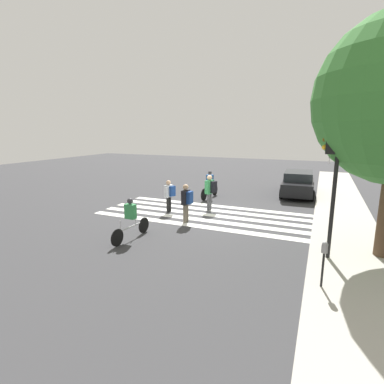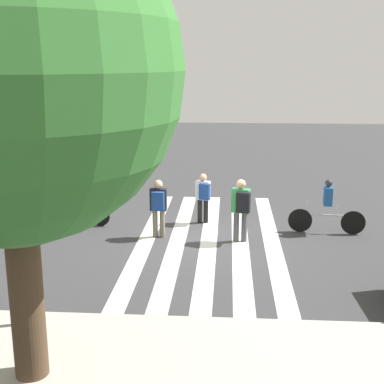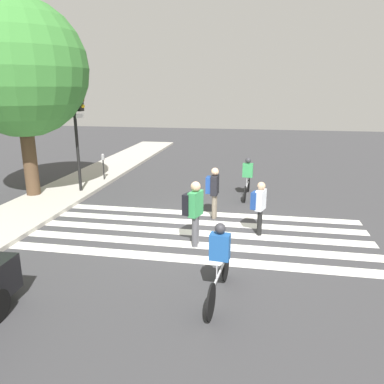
# 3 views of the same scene
# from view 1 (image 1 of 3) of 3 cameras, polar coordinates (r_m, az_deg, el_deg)

# --- Properties ---
(ground_plane) EXTENTS (60.00, 60.00, 0.00)m
(ground_plane) POSITION_cam_1_polar(r_m,az_deg,el_deg) (14.71, 2.08, -4.25)
(ground_plane) COLOR #38383A
(sidewalk_curb) EXTENTS (36.00, 2.50, 0.14)m
(sidewalk_curb) POSITION_cam_1_polar(r_m,az_deg,el_deg) (13.80, 27.16, -6.36)
(sidewalk_curb) COLOR #ADA89E
(sidewalk_curb) RESTS_ON ground_plane
(crosswalk_stripes) EXTENTS (4.08, 10.00, 0.01)m
(crosswalk_stripes) POSITION_cam_1_polar(r_m,az_deg,el_deg) (14.71, 2.08, -4.23)
(crosswalk_stripes) COLOR silver
(crosswalk_stripes) RESTS_ON ground_plane
(traffic_light) EXTENTS (0.60, 0.50, 4.40)m
(traffic_light) POSITION_cam_1_polar(r_m,az_deg,el_deg) (9.78, 25.09, 4.96)
(traffic_light) COLOR black
(traffic_light) RESTS_ON ground_plane
(parking_meter) EXTENTS (0.15, 0.15, 1.35)m
(parking_meter) POSITION_cam_1_polar(r_m,az_deg,el_deg) (8.29, 23.84, -10.85)
(parking_meter) COLOR black
(parking_meter) RESTS_ON ground_plane
(pedestrian_adult_tall_backpack) EXTENTS (0.55, 0.52, 1.82)m
(pedestrian_adult_tall_backpack) POSITION_cam_1_polar(r_m,az_deg,el_deg) (15.27, 3.51, 0.45)
(pedestrian_adult_tall_backpack) COLOR #4C4C51
(pedestrian_adult_tall_backpack) RESTS_ON ground_plane
(pedestrian_child_with_backpack) EXTENTS (0.49, 0.46, 1.61)m
(pedestrian_child_with_backpack) POSITION_cam_1_polar(r_m,az_deg,el_deg) (14.96, -4.33, -0.29)
(pedestrian_child_with_backpack) COLOR black
(pedestrian_child_with_backpack) RESTS_ON ground_plane
(pedestrian_adult_blue_shirt) EXTENTS (0.49, 0.41, 1.72)m
(pedestrian_adult_blue_shirt) POSITION_cam_1_polar(r_m,az_deg,el_deg) (13.22, -1.04, -1.58)
(pedestrian_adult_blue_shirt) COLOR #6B6051
(pedestrian_adult_blue_shirt) RESTS_ON ground_plane
(cyclist_far_lane) EXTENTS (2.21, 0.41, 1.59)m
(cyclist_far_lane) POSITION_cam_1_polar(r_m,az_deg,el_deg) (11.42, -11.60, -4.71)
(cyclist_far_lane) COLOR black
(cyclist_far_lane) RESTS_ON ground_plane
(cyclist_mid_street) EXTENTS (2.27, 0.42, 1.66)m
(cyclist_mid_street) POSITION_cam_1_polar(r_m,az_deg,el_deg) (18.03, 3.40, 1.56)
(cyclist_mid_street) COLOR black
(cyclist_mid_street) RESTS_ON ground_plane
(car_parked_silver_sedan) EXTENTS (4.73, 2.07, 1.51)m
(car_parked_silver_sedan) POSITION_cam_1_polar(r_m,az_deg,el_deg) (20.02, 19.54, 1.63)
(car_parked_silver_sedan) COLOR black
(car_parked_silver_sedan) RESTS_ON ground_plane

